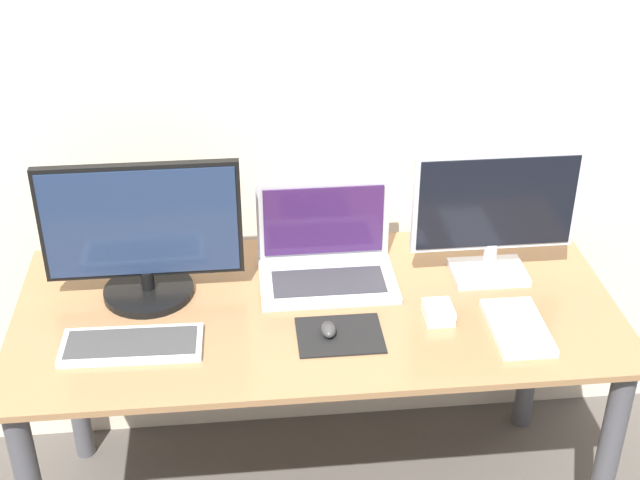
{
  "coord_description": "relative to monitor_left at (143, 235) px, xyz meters",
  "views": [
    {
      "loc": [
        -0.19,
        -1.58,
        2.1
      ],
      "look_at": [
        0.01,
        0.4,
        0.93
      ],
      "focal_mm": 50.0,
      "sensor_mm": 36.0,
      "label": 1
    }
  ],
  "objects": [
    {
      "name": "wall_back",
      "position": [
        0.45,
        0.33,
        0.32
      ],
      "size": [
        7.0,
        0.05,
        2.5
      ],
      "color": "beige",
      "rests_on": "ground_plane"
    },
    {
      "name": "desk",
      "position": [
        0.45,
        -0.1,
        -0.32
      ],
      "size": [
        1.6,
        0.73,
        0.75
      ],
      "color": "olive",
      "rests_on": "ground_plane"
    },
    {
      "name": "monitor_left",
      "position": [
        0.0,
        0.0,
        0.0
      ],
      "size": [
        0.52,
        0.24,
        0.39
      ],
      "color": "black",
      "rests_on": "desk"
    },
    {
      "name": "monitor_right",
      "position": [
        0.94,
        0.0,
        0.02
      ],
      "size": [
        0.45,
        0.14,
        0.38
      ],
      "color": "silver",
      "rests_on": "desk"
    },
    {
      "name": "laptop",
      "position": [
        0.49,
        0.05,
        -0.12
      ],
      "size": [
        0.37,
        0.25,
        0.25
      ],
      "color": "#ADADB2",
      "rests_on": "desk"
    },
    {
      "name": "keyboard",
      "position": [
        -0.03,
        -0.24,
        -0.17
      ],
      "size": [
        0.35,
        0.15,
        0.02
      ],
      "color": "silver",
      "rests_on": "desk"
    },
    {
      "name": "mousepad",
      "position": [
        0.49,
        -0.24,
        -0.18
      ],
      "size": [
        0.22,
        0.17,
        0.0
      ],
      "color": "black",
      "rests_on": "desk"
    },
    {
      "name": "mouse",
      "position": [
        0.46,
        -0.24,
        -0.16
      ],
      "size": [
        0.04,
        0.06,
        0.03
      ],
      "color": "#333333",
      "rests_on": "mousepad"
    },
    {
      "name": "book",
      "position": [
        0.95,
        -0.27,
        -0.17
      ],
      "size": [
        0.14,
        0.24,
        0.02
      ],
      "color": "silver",
      "rests_on": "desk"
    },
    {
      "name": "power_brick",
      "position": [
        0.76,
        -0.19,
        -0.16
      ],
      "size": [
        0.07,
        0.09,
        0.04
      ],
      "color": "white",
      "rests_on": "desk"
    }
  ]
}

